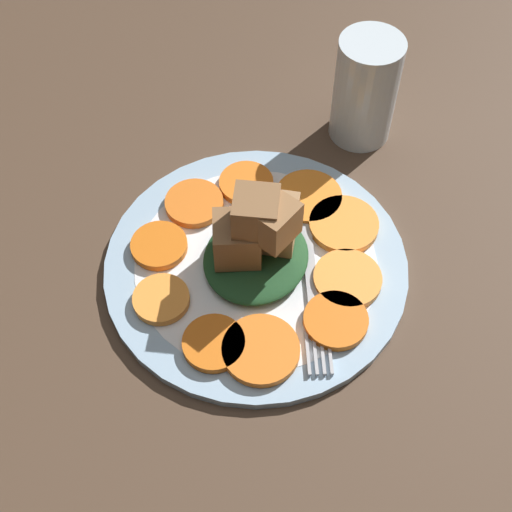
{
  "coord_description": "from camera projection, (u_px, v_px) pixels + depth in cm",
  "views": [
    {
      "loc": [
        -36.66,
        -15.26,
        61.16
      ],
      "look_at": [
        0.0,
        0.0,
        4.1
      ],
      "focal_mm": 50.0,
      "sensor_mm": 36.0,
      "label": 1
    }
  ],
  "objects": [
    {
      "name": "carrot_slice_6",
      "position": [
        336.0,
        320.0,
        0.66
      ],
      "size": [
        6.08,
        6.08,
        0.82
      ],
      "primitive_type": "cylinder",
      "color": "orange",
      "rests_on": "plate"
    },
    {
      "name": "water_glass",
      "position": [
        365.0,
        90.0,
        0.77
      ],
      "size": [
        6.98,
        6.98,
        12.5
      ],
      "color": "silver",
      "rests_on": "table_slab"
    },
    {
      "name": "table_slab",
      "position": [
        256.0,
        273.0,
        0.72
      ],
      "size": [
        120.0,
        120.0,
        2.0
      ],
      "primitive_type": "cube",
      "color": "#4C3828",
      "rests_on": "ground"
    },
    {
      "name": "carrot_slice_9",
      "position": [
        308.0,
        197.0,
        0.75
      ],
      "size": [
        7.02,
        7.02,
        0.82
      ],
      "primitive_type": "cylinder",
      "color": "orange",
      "rests_on": "plate"
    },
    {
      "name": "carrot_slice_4",
      "position": [
        210.0,
        342.0,
        0.65
      ],
      "size": [
        5.77,
        5.77,
        0.82
      ],
      "primitive_type": "cylinder",
      "color": "orange",
      "rests_on": "plate"
    },
    {
      "name": "center_pile",
      "position": [
        258.0,
        237.0,
        0.67
      ],
      "size": [
        11.29,
        10.16,
        9.78
      ],
      "color": "#1E4723",
      "rests_on": "plate"
    },
    {
      "name": "carrot_slice_2",
      "position": [
        159.0,
        246.0,
        0.71
      ],
      "size": [
        5.67,
        5.67,
        0.82
      ],
      "primitive_type": "cylinder",
      "color": "orange",
      "rests_on": "plate"
    },
    {
      "name": "carrot_slice_1",
      "position": [
        194.0,
        203.0,
        0.74
      ],
      "size": [
        6.1,
        6.1,
        0.82
      ],
      "primitive_type": "cylinder",
      "color": "orange",
      "rests_on": "plate"
    },
    {
      "name": "carrot_slice_3",
      "position": [
        161.0,
        299.0,
        0.67
      ],
      "size": [
        5.42,
        5.42,
        0.82
      ],
      "primitive_type": "cylinder",
      "color": "orange",
      "rests_on": "plate"
    },
    {
      "name": "carrot_slice_7",
      "position": [
        347.0,
        279.0,
        0.69
      ],
      "size": [
        6.65,
        6.65,
        0.82
      ],
      "primitive_type": "cylinder",
      "color": "#F99438",
      "rests_on": "plate"
    },
    {
      "name": "plate",
      "position": [
        256.0,
        265.0,
        0.71
      ],
      "size": [
        30.06,
        30.06,
        1.05
      ],
      "color": "#99B7D1",
      "rests_on": "table_slab"
    },
    {
      "name": "carrot_slice_5",
      "position": [
        261.0,
        350.0,
        0.64
      ],
      "size": [
        7.13,
        7.13,
        0.82
      ],
      "primitive_type": "cylinder",
      "color": "orange",
      "rests_on": "plate"
    },
    {
      "name": "carrot_slice_0",
      "position": [
        246.0,
        183.0,
        0.76
      ],
      "size": [
        5.77,
        5.77,
        0.82
      ],
      "primitive_type": "cylinder",
      "color": "orange",
      "rests_on": "plate"
    },
    {
      "name": "fork",
      "position": [
        312.0,
        291.0,
        0.68
      ],
      "size": [
        17.57,
        9.4,
        0.4
      ],
      "rotation": [
        0.0,
        0.0,
        0.44
      ],
      "color": "#B2B2B7",
      "rests_on": "plate"
    },
    {
      "name": "carrot_slice_8",
      "position": [
        344.0,
        225.0,
        0.72
      ],
      "size": [
        7.11,
        7.11,
        0.82
      ],
      "primitive_type": "cylinder",
      "color": "orange",
      "rests_on": "plate"
    }
  ]
}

